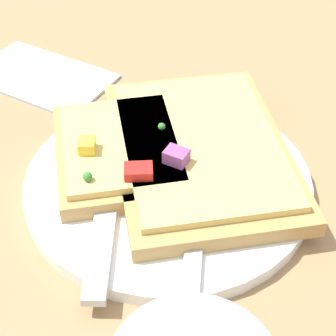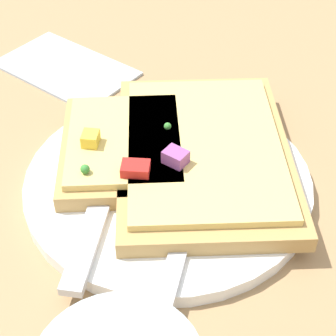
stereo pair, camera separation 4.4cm
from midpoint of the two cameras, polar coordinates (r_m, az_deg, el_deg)
ground_plane at (r=0.46m, az=-2.77°, el=-2.17°), size 4.00×4.00×0.00m
plate at (r=0.45m, az=-2.79°, el=-1.63°), size 0.23×0.23×0.01m
fork at (r=0.43m, az=0.22°, el=-2.38°), size 0.10×0.19×0.01m
knife at (r=0.43m, az=-8.76°, el=-4.19°), size 0.11×0.19×0.01m
pizza_slice_main at (r=0.46m, az=0.52°, el=1.82°), size 0.24×0.24×0.03m
pizza_slice_corner at (r=0.46m, az=-7.67°, el=1.67°), size 0.16×0.17×0.03m
crumb_scatter at (r=0.44m, az=-2.20°, el=-1.76°), size 0.06×0.07×0.01m
napkin at (r=0.60m, az=-14.84°, el=8.96°), size 0.14×0.08×0.01m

